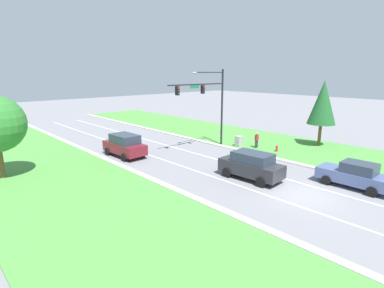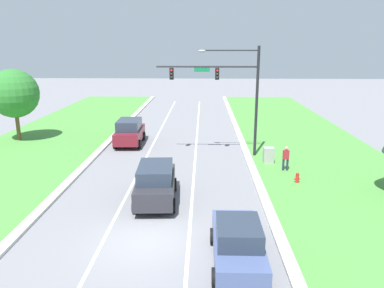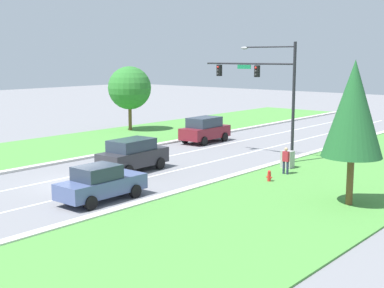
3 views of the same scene
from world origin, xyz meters
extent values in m
plane|color=slate|center=(0.00, 0.00, 0.00)|extent=(160.00, 160.00, 0.00)
cube|color=beige|center=(5.65, 0.00, 0.07)|extent=(0.50, 90.00, 0.15)
cube|color=beige|center=(-5.65, 0.00, 0.07)|extent=(0.50, 90.00, 0.15)
cube|color=#4C8E3D|center=(10.90, 0.00, 0.04)|extent=(10.00, 90.00, 0.08)
cube|color=#4C8E3D|center=(-10.90, 0.00, 0.04)|extent=(10.00, 90.00, 0.08)
cube|color=white|center=(-1.80, 0.00, 0.00)|extent=(0.14, 81.00, 0.01)
cube|color=white|center=(1.80, 0.00, 0.00)|extent=(0.14, 81.00, 0.01)
cylinder|color=black|center=(6.18, 12.68, 3.97)|extent=(0.20, 0.20, 7.95)
cylinder|color=black|center=(2.61, 12.68, 6.52)|extent=(7.15, 0.12, 0.12)
cube|color=#147042|center=(2.25, 12.68, 6.30)|extent=(1.10, 0.04, 0.28)
cylinder|color=black|center=(4.21, 12.68, 7.63)|extent=(3.93, 0.09, 0.09)
ellipsoid|color=gray|center=(2.25, 12.68, 7.58)|extent=(0.56, 0.28, 0.20)
cube|color=black|center=(3.32, 12.68, 6.02)|extent=(0.28, 0.32, 0.80)
sphere|color=red|center=(3.32, 12.51, 6.25)|extent=(0.16, 0.16, 0.16)
sphere|color=#2D2D2D|center=(3.32, 12.51, 6.02)|extent=(0.16, 0.16, 0.16)
sphere|color=#2D2D2D|center=(3.32, 12.51, 5.79)|extent=(0.16, 0.16, 0.16)
cube|color=black|center=(0.10, 12.68, 6.02)|extent=(0.28, 0.32, 0.80)
sphere|color=red|center=(0.10, 12.51, 6.25)|extent=(0.16, 0.16, 0.16)
sphere|color=#2D2D2D|center=(0.10, 12.51, 6.02)|extent=(0.16, 0.16, 0.16)
sphere|color=#2D2D2D|center=(0.10, 12.51, 5.79)|extent=(0.16, 0.16, 0.16)
cube|color=#28282D|center=(-0.09, 4.21, 0.84)|extent=(2.15, 4.75, 0.94)
cube|color=#283342|center=(-0.08, 4.09, 1.66)|extent=(1.86, 2.88, 0.70)
cylinder|color=black|center=(0.76, 5.70, 0.37)|extent=(0.28, 0.75, 0.74)
cylinder|color=black|center=(-1.10, 5.60, 0.37)|extent=(0.28, 0.75, 0.74)
cylinder|color=black|center=(0.92, 2.82, 0.37)|extent=(0.28, 0.75, 0.74)
cylinder|color=black|center=(-0.95, 2.72, 0.37)|extent=(0.28, 0.75, 0.74)
cube|color=maroon|center=(-3.71, 15.85, 0.83)|extent=(2.10, 4.68, 0.93)
cube|color=#283342|center=(-3.70, 15.73, 1.69)|extent=(1.85, 2.83, 0.79)
cylinder|color=black|center=(-2.79, 17.31, 0.37)|extent=(0.26, 0.74, 0.74)
cylinder|color=black|center=(-4.71, 17.25, 0.37)|extent=(0.26, 0.74, 0.74)
cylinder|color=black|center=(-2.70, 14.45, 0.37)|extent=(0.26, 0.74, 0.74)
cylinder|color=black|center=(-4.62, 14.39, 0.37)|extent=(0.26, 0.74, 0.74)
cube|color=#475684|center=(3.68, -1.53, 0.72)|extent=(1.77, 4.60, 0.78)
cube|color=#283342|center=(3.68, -1.81, 1.45)|extent=(1.59, 2.07, 0.68)
cylinder|color=black|center=(4.54, -0.11, 0.33)|extent=(0.24, 0.67, 0.67)
cylinder|color=black|center=(2.81, -0.11, 0.33)|extent=(0.24, 0.67, 0.67)
cylinder|color=black|center=(4.54, -2.96, 0.33)|extent=(0.24, 0.67, 0.67)
cylinder|color=black|center=(2.81, -2.96, 0.33)|extent=(0.24, 0.67, 0.67)
cube|color=#9E9E99|center=(6.90, 10.86, 0.58)|extent=(0.70, 0.60, 1.16)
cylinder|color=#232842|center=(7.59, 9.23, 0.42)|extent=(0.14, 0.14, 0.84)
cylinder|color=#232842|center=(7.85, 9.22, 0.42)|extent=(0.14, 0.14, 0.84)
cube|color=maroon|center=(7.72, 9.22, 1.14)|extent=(0.39, 0.23, 0.60)
sphere|color=tan|center=(7.72, 9.22, 1.58)|extent=(0.22, 0.22, 0.22)
cylinder|color=red|center=(7.96, 7.00, 0.28)|extent=(0.20, 0.20, 0.55)
sphere|color=red|center=(7.96, 7.00, 0.61)|extent=(0.18, 0.18, 0.18)
cylinder|color=red|center=(7.84, 7.00, 0.30)|extent=(0.10, 0.09, 0.09)
cylinder|color=red|center=(8.08, 7.00, 0.30)|extent=(0.10, 0.09, 0.09)
cylinder|color=brown|center=(13.41, 5.32, 1.19)|extent=(0.32, 0.32, 2.37)
cone|color=#1E5628|center=(13.41, 5.32, 4.62)|extent=(2.81, 2.81, 4.50)
cylinder|color=brown|center=(-13.41, 16.61, 1.29)|extent=(0.32, 0.32, 2.57)
camera|label=1|loc=(-17.40, -8.15, 7.65)|focal=28.00mm
camera|label=2|loc=(2.37, -14.08, 7.95)|focal=35.00mm
camera|label=3|loc=(23.45, -18.24, 7.00)|focal=50.00mm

